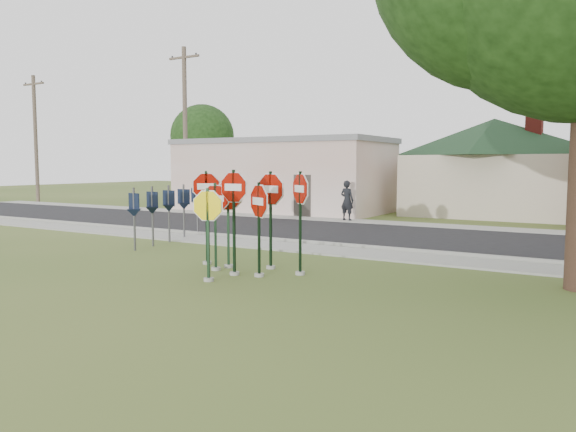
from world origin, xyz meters
The scene contains 20 objects.
ground centered at (0.00, 0.00, 0.00)m, with size 120.00×120.00×0.00m, color #405720.
sidewalk_near centered at (0.00, 5.50, 0.03)m, with size 60.00×1.60×0.06m, color gray.
road centered at (0.00, 10.00, 0.02)m, with size 60.00×7.00×0.04m, color black.
sidewalk_far centered at (0.00, 14.30, 0.03)m, with size 60.00×1.60×0.06m, color gray.
curb centered at (0.00, 6.50, 0.07)m, with size 60.00×0.20×0.14m, color gray.
stop_sign_center centered at (0.05, 0.94, 1.69)m, with size 1.07×0.24×2.70m.
stop_sign_yellow centered at (-0.03, 0.04, 1.36)m, with size 0.96×0.33×2.28m.
stop_sign_left centered at (-0.72, 1.19, 1.42)m, with size 0.86×0.50×2.35m.
stop_sign_right centered at (0.69, 1.09, 1.48)m, with size 1.01×0.54×2.41m.
stop_sign_back_right centered at (0.37, 2.10, 1.68)m, with size 1.16×0.24×2.67m.
stop_sign_back_left centered at (-0.68, 1.67, 1.50)m, with size 0.96×0.49×2.44m.
stop_sign_far_right centered at (1.43, 1.80, 1.66)m, with size 0.90×0.60×2.66m.
stop_sign_far_left centered at (-1.49, 1.78, 1.65)m, with size 0.83×0.65×2.65m.
route_sign_row centered at (-5.40, 4.50, 1.22)m, with size 1.43×4.63×2.00m.
building_stucco centered at (-9.00, 18.00, 2.15)m, with size 12.20×6.20×4.20m.
building_house centered at (2.00, 22.00, 3.65)m, with size 11.60×11.60×6.20m.
utility_pole_near centered at (-14.00, 15.20, 4.97)m, with size 2.20×0.26×9.50m.
utility_pole_far centered at (-28.00, 15.20, 4.71)m, with size 2.20×0.26×9.00m.
bg_tree_left centered at (-20.00, 24.00, 4.88)m, with size 4.90×4.90×7.35m.
pedestrian centered at (-3.14, 14.30, 1.01)m, with size 0.69×0.46×1.90m, color black.
Camera 1 is at (8.22, -10.08, 2.72)m, focal length 35.00 mm.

